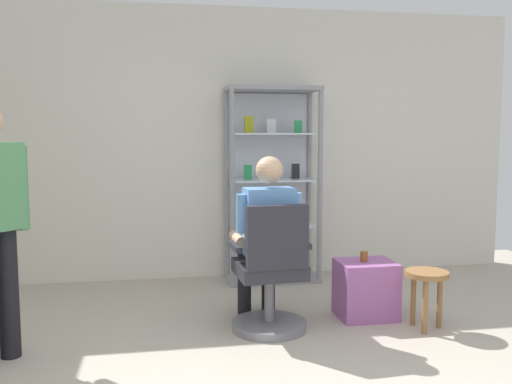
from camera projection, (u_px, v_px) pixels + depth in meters
The scene contains 7 objects.
back_wall at pixel (228, 144), 5.64m from camera, with size 6.00×0.10×2.70m, color silver.
display_cabinet_main at pixel (271, 183), 5.52m from camera, with size 0.90×0.45×1.90m.
office_chair at pixel (271, 279), 4.06m from camera, with size 0.58×0.56×0.96m.
seated_shopkeeper at pixel (266, 233), 4.18m from camera, with size 0.50×0.58×1.29m.
storage_crate at pixel (366, 289), 4.41m from camera, with size 0.44×0.38×0.45m, color #9E599E.
tea_glass at pixel (364, 256), 4.38m from camera, with size 0.06×0.06×0.08m, color brown.
wooden_stool at pixel (426, 283), 4.13m from camera, with size 0.32×0.32×0.44m.
Camera 1 is at (-0.71, -2.62, 1.45)m, focal length 39.09 mm.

